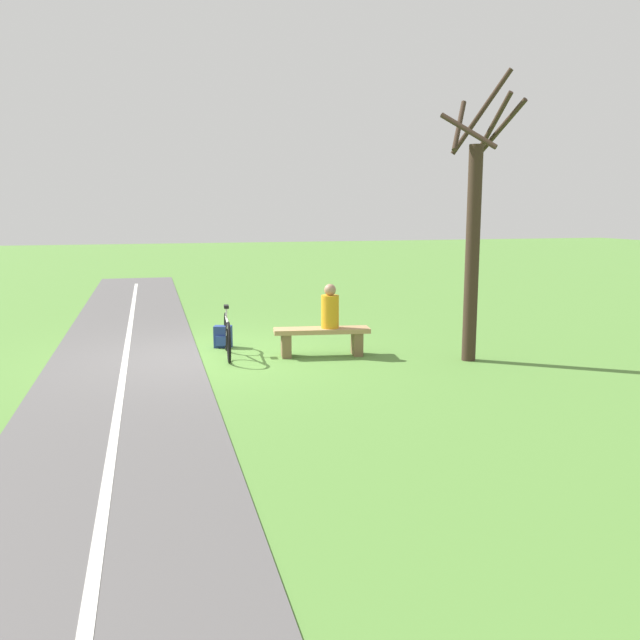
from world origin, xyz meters
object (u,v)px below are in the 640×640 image
at_px(bicycle, 227,335).
at_px(bench, 322,337).
at_px(backpack, 223,337).
at_px(tree_mid_field, 474,233).
at_px(person_seated, 330,309).

bearing_deg(bicycle, bench, 81.03).
distance_m(bicycle, backpack, 0.79).
height_order(bench, tree_mid_field, tree_mid_field).
relative_size(backpack, tree_mid_field, 0.08).
xyz_separation_m(person_seated, bicycle, (1.72, -0.43, -0.46)).
distance_m(person_seated, backpack, 2.16).
xyz_separation_m(bench, bicycle, (1.57, -0.40, 0.03)).
bearing_deg(person_seated, bicycle, -5.11).
bearing_deg(backpack, person_seated, 144.76).
xyz_separation_m(backpack, tree_mid_field, (-3.86, 2.16, 1.93)).
height_order(bench, person_seated, person_seated).
distance_m(bench, tree_mid_field, 3.08).
bearing_deg(tree_mid_field, person_seated, -23.95).
relative_size(bicycle, tree_mid_field, 0.36).
xyz_separation_m(bench, person_seated, (-0.14, 0.02, 0.49)).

